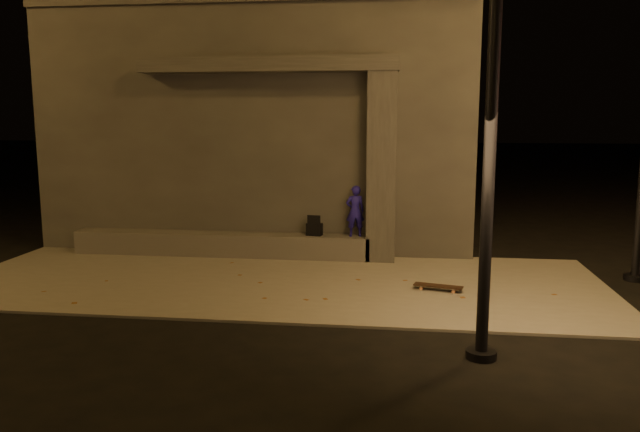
# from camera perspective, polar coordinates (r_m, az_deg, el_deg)

# --- Properties ---
(ground) EXTENTS (120.00, 120.00, 0.00)m
(ground) POSITION_cam_1_polar(r_m,az_deg,el_deg) (8.91, -6.47, -9.34)
(ground) COLOR black
(ground) RESTS_ON ground
(sidewalk) EXTENTS (11.00, 4.40, 0.04)m
(sidewalk) POSITION_cam_1_polar(r_m,az_deg,el_deg) (10.77, -3.92, -5.93)
(sidewalk) COLOR slate
(sidewalk) RESTS_ON ground
(building) EXTENTS (9.00, 5.10, 5.22)m
(building) POSITION_cam_1_polar(r_m,az_deg,el_deg) (15.01, -4.42, 8.31)
(building) COLOR #3B3936
(building) RESTS_ON ground
(ledge) EXTENTS (6.00, 0.55, 0.45)m
(ledge) POSITION_cam_1_polar(r_m,az_deg,el_deg) (12.73, -9.02, -2.54)
(ledge) COLOR #595651
(ledge) RESTS_ON sidewalk
(column) EXTENTS (0.55, 0.55, 3.60)m
(column) POSITION_cam_1_polar(r_m,az_deg,el_deg) (11.99, 5.66, 4.42)
(column) COLOR #3B3936
(column) RESTS_ON sidewalk
(canopy) EXTENTS (5.00, 0.70, 0.28)m
(canopy) POSITION_cam_1_polar(r_m,az_deg,el_deg) (12.31, -4.78, 13.60)
(canopy) COLOR #3B3936
(canopy) RESTS_ON column
(skateboarder) EXTENTS (0.41, 0.32, 1.00)m
(skateboarder) POSITION_cam_1_polar(r_m,az_deg,el_deg) (12.12, 3.23, 0.45)
(skateboarder) COLOR navy
(skateboarder) RESTS_ON ledge
(backpack) EXTENTS (0.32, 0.24, 0.41)m
(backpack) POSITION_cam_1_polar(r_m,az_deg,el_deg) (12.26, -0.51, -1.13)
(backpack) COLOR black
(backpack) RESTS_ON ledge
(skateboard) EXTENTS (0.80, 0.39, 0.09)m
(skateboard) POSITION_cam_1_polar(r_m,az_deg,el_deg) (10.25, 10.75, -6.33)
(skateboard) COLOR black
(skateboard) RESTS_ON sidewalk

